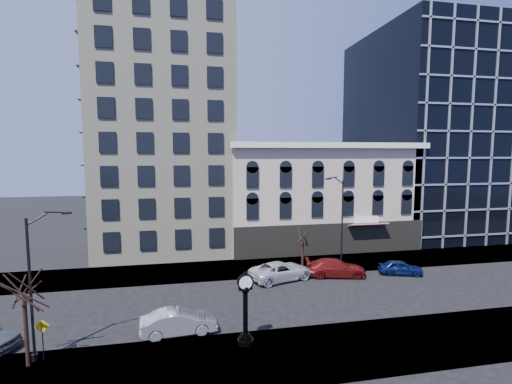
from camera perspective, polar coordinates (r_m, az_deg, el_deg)
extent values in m
plane|color=black|center=(29.52, -2.39, -16.53)|extent=(160.00, 160.00, 0.00)
cube|color=gray|center=(36.96, -4.35, -11.77)|extent=(160.00, 6.00, 0.12)
cube|color=gray|center=(22.42, 1.09, -24.06)|extent=(160.00, 6.00, 0.12)
cube|color=beige|center=(46.66, -13.86, 15.26)|extent=(15.00, 15.00, 38.00)
cube|color=#BEAD9C|center=(46.22, 9.28, -0.73)|extent=(22.00, 10.00, 12.00)
cube|color=white|center=(41.11, 11.99, 7.07)|extent=(22.60, 0.80, 0.60)
cube|color=black|center=(42.30, 11.61, -7.16)|extent=(22.00, 0.30, 3.60)
cube|color=maroon|center=(43.20, 16.85, -4.85)|extent=(4.50, 1.18, 0.55)
cube|color=black|center=(60.16, 25.97, 7.90)|extent=(20.00, 20.00, 28.00)
cylinder|color=black|center=(23.57, -1.63, -21.93)|extent=(0.99, 0.99, 0.27)
cylinder|color=black|center=(23.46, -1.63, -21.45)|extent=(0.72, 0.72, 0.18)
cylinder|color=black|center=(23.39, -1.63, -21.10)|extent=(0.54, 0.54, 0.14)
cylinder|color=black|center=(22.80, -1.65, -18.03)|extent=(0.29, 0.29, 2.61)
sphere|color=black|center=(22.27, -1.66, -14.75)|extent=(0.50, 0.50, 0.50)
cube|color=black|center=(22.24, -1.66, -14.54)|extent=(0.83, 0.30, 0.22)
cylinder|color=black|center=(22.12, -1.66, -13.66)|extent=(0.96, 0.40, 0.94)
cylinder|color=white|center=(21.98, -1.59, -13.79)|extent=(0.79, 0.12, 0.79)
cylinder|color=white|center=(22.26, -1.73, -13.53)|extent=(0.79, 0.12, 0.79)
sphere|color=black|center=(21.94, -1.66, -12.34)|extent=(0.18, 0.18, 0.18)
cylinder|color=black|center=(23.59, -31.37, -12.84)|extent=(0.15, 0.15, 7.81)
cylinder|color=black|center=(24.98, -30.88, -20.98)|extent=(0.33, 0.33, 0.36)
cube|color=black|center=(22.56, -27.55, -2.91)|extent=(0.53, 0.32, 0.13)
cylinder|color=black|center=(37.29, 13.10, -4.79)|extent=(0.16, 0.16, 8.65)
cylinder|color=black|center=(38.26, 12.96, -10.88)|extent=(0.36, 0.36, 0.40)
cube|color=black|center=(35.42, 11.06, 2.00)|extent=(0.60, 0.40, 0.14)
cylinder|color=black|center=(23.85, -31.87, -17.61)|extent=(0.21, 0.21, 3.95)
cylinder|color=black|center=(37.98, 7.17, -9.25)|extent=(0.25, 0.25, 2.50)
cylinder|color=black|center=(24.48, -29.96, -19.28)|extent=(0.06, 0.06, 2.08)
cube|color=yellow|center=(24.14, -30.07, -17.44)|extent=(0.74, 0.10, 0.74)
imported|color=#A5A8AD|center=(25.04, -11.81, -18.98)|extent=(4.84, 2.08, 1.55)
imported|color=silver|center=(34.01, 3.91, -12.02)|extent=(6.34, 4.23, 1.62)
imported|color=maroon|center=(35.62, 12.15, -11.32)|extent=(5.86, 3.34, 1.60)
imported|color=#0C194C|center=(37.86, 21.34, -10.76)|extent=(4.23, 2.76, 1.34)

